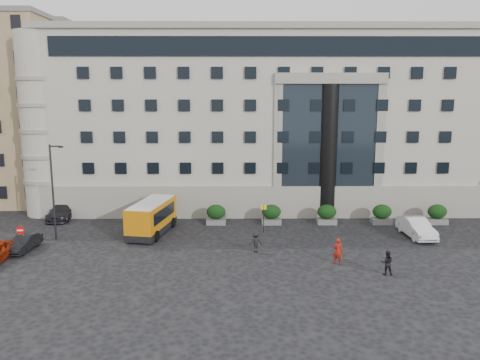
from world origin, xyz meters
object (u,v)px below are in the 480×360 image
Objects in this scene: hedge_f at (437,214)px; parked_car_b at (24,243)px; pedestrian_c at (256,242)px; pedestrian_a at (338,251)px; hedge_b at (216,214)px; parked_car_c at (62,211)px; hedge_e at (382,214)px; street_lamp at (53,188)px; no_entry_sign at (21,235)px; pedestrian_b at (387,263)px; minibus at (152,216)px; red_truck at (96,187)px; hedge_c at (271,214)px; white_taxi at (416,227)px; bus_stop_sign at (264,213)px; parked_car_d at (72,201)px; hedge_d at (327,214)px; hedge_a at (161,214)px.

parked_car_b is (-35.40, -7.62, -0.32)m from hedge_f.
pedestrian_a is at bearing 139.92° from pedestrian_c.
hedge_b reaches higher than parked_car_c.
hedge_e is 29.34m from street_lamp.
no_entry_sign is at bearing -67.75° from parked_car_b.
no_entry_sign is at bearing 13.12° from pedestrian_a.
hedge_b reaches higher than pedestrian_b.
street_lamp is 8.37m from minibus.
street_lamp is 26.63m from pedestrian_b.
red_truck reaches higher than pedestrian_b.
street_lamp is at bearing -165.33° from hedge_c.
white_taxi reaches higher than parked_car_b.
white_taxi is at bearing -111.01° from pedestrian_b.
minibus is at bearing -173.43° from hedge_f.
hedge_e is at bearing 18.33° from parked_car_b.
bus_stop_sign is 0.36× the size of minibus.
hedge_b is 20.80m from hedge_f.
hedge_c is at bearing 157.36° from white_taxi.
minibus is at bearing -45.88° from pedestrian_c.
no_entry_sign is at bearing -13.60° from pedestrian_c.
hedge_f is 15.81m from pedestrian_a.
pedestrian_a is (-8.11, -6.51, 0.14)m from white_taxi.
parked_car_b is 14.58m from parked_car_d.
no_entry_sign reaches higher than parked_car_c.
bus_stop_sign is (-6.10, -2.80, 0.80)m from hedge_d.
bus_stop_sign is at bearing -40.73° from pedestrian_a.
parked_car_c is at bearing 172.33° from hedge_b.
minibus is 10.23m from pedestrian_c.
parked_car_c is 3.14× the size of pedestrian_c.
parked_car_c is at bearing 165.63° from white_taxi.
hedge_c is 3.05m from bus_stop_sign.
minibus is (-10.66, -3.02, 0.63)m from hedge_c.
pedestrian_a is 6.32m from pedestrian_c.
hedge_e is 31.09m from no_entry_sign.
no_entry_sign reaches higher than white_taxi.
street_lamp is at bearing -7.18° from pedestrian_b.
pedestrian_a is at bearing -36.69° from hedge_a.
pedestrian_c is at bearing -130.83° from hedge_d.
street_lamp is (-18.34, -4.80, 3.44)m from hedge_c.
hedge_d is 0.26× the size of minibus.
parked_car_b is at bearing -167.85° from hedge_f.
parked_car_b is (-9.14, -4.60, -0.95)m from minibus.
pedestrian_a reaches higher than hedge_d.
hedge_c is at bearing -118.54° from pedestrian_c.
hedge_a is 1.00× the size of hedge_d.
bus_stop_sign is at bearing 170.40° from white_taxi.
parked_car_d is at bearing 154.29° from bus_stop_sign.
hedge_c is at bearing -52.03° from pedestrian_a.
pedestrian_a is (3.96, -10.70, 0.02)m from hedge_c.
white_taxi is at bearing -10.56° from hedge_a.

